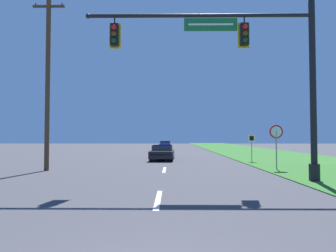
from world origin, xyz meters
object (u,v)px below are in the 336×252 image
far_car (165,145)px  signal_mast (256,67)px  stop_sign (276,137)px  route_sign_post (252,141)px  utility_pole_near (48,77)px  car_ahead (162,152)px

far_car → signal_mast: bearing=-82.8°
far_car → stop_sign: (6.93, -31.65, 1.26)m
far_car → stop_sign: size_ratio=1.87×
signal_mast → far_car: 36.55m
route_sign_post → utility_pole_near: bearing=-155.7°
car_ahead → stop_sign: 10.02m
signal_mast → stop_sign: size_ratio=3.96×
far_car → route_sign_post: size_ratio=2.31×
far_car → route_sign_post: (6.98, -26.24, 0.92)m
signal_mast → car_ahead: signal_mast is taller
far_car → route_sign_post: 27.17m
signal_mast → car_ahead: size_ratio=2.14×
far_car → utility_pole_near: 32.96m
route_sign_post → utility_pole_near: 14.67m
far_car → utility_pole_near: (-5.95, -32.08, 4.63)m
car_ahead → far_car: (-0.26, 24.28, 0.00)m
signal_mast → far_car: size_ratio=2.11×
signal_mast → far_car: signal_mast is taller
signal_mast → utility_pole_near: 11.24m
stop_sign → signal_mast: bearing=-118.4°
far_car → utility_pole_near: bearing=-100.5°
signal_mast → stop_sign: bearing=61.6°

